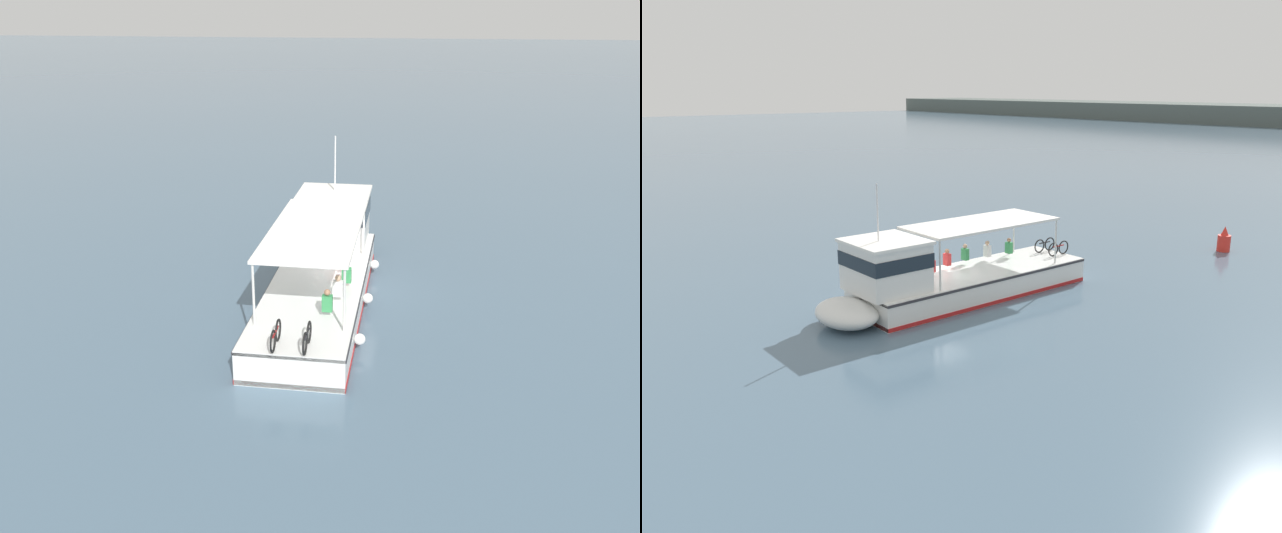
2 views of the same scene
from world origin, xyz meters
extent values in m
plane|color=slate|center=(0.00, 0.00, 0.00)|extent=(400.00, 400.00, 0.00)
cube|color=white|center=(0.71, 1.65, 0.55)|extent=(3.34, 10.84, 1.10)
ellipsoid|color=white|center=(0.79, -4.55, 0.55)|extent=(2.97, 2.24, 1.01)
cube|color=red|center=(0.71, 1.65, 0.10)|extent=(3.38, 10.84, 0.16)
cube|color=#2D2D33|center=(0.71, 1.65, 1.02)|extent=(3.40, 10.84, 0.10)
cube|color=white|center=(0.77, -2.75, 2.05)|extent=(2.75, 2.64, 1.90)
cube|color=#19232D|center=(0.77, -2.75, 2.38)|extent=(2.82, 2.68, 0.56)
cube|color=white|center=(0.77, -2.75, 3.06)|extent=(2.92, 2.80, 0.12)
cube|color=white|center=(0.70, 2.10, 3.15)|extent=(3.03, 6.74, 0.10)
cylinder|color=silver|center=(2.11, -1.13, 2.10)|extent=(0.08, 0.08, 2.00)
cylinder|color=silver|center=(-0.61, -1.17, 2.10)|extent=(0.08, 0.08, 2.00)
cylinder|color=silver|center=(2.02, 5.37, 2.10)|extent=(0.08, 0.08, 2.00)
cylinder|color=silver|center=(-0.70, 5.33, 2.10)|extent=(0.08, 0.08, 2.00)
cylinder|color=silver|center=(0.77, -3.05, 4.22)|extent=(0.06, 0.06, 2.20)
sphere|color=white|center=(-1.03, -1.77, 0.50)|extent=(0.36, 0.36, 0.36)
sphere|color=white|center=(-1.07, 1.53, 0.50)|extent=(0.36, 0.36, 0.36)
sphere|color=white|center=(-1.11, 4.63, 0.50)|extent=(0.36, 0.36, 0.36)
torus|color=black|center=(1.10, 6.21, 1.43)|extent=(0.07, 0.66, 0.66)
torus|color=black|center=(1.09, 6.91, 1.43)|extent=(0.07, 0.66, 0.66)
cylinder|color=maroon|center=(1.09, 6.56, 1.55)|extent=(0.07, 0.70, 0.06)
torus|color=black|center=(0.20, 6.19, 1.43)|extent=(0.07, 0.66, 0.66)
torus|color=black|center=(0.19, 6.89, 1.43)|extent=(0.07, 0.66, 0.66)
cylinder|color=#232328|center=(0.19, 6.54, 1.55)|extent=(0.07, 0.70, 0.06)
cube|color=#338C4C|center=(-0.06, 4.45, 1.56)|extent=(0.32, 0.22, 0.52)
sphere|color=#9E7051|center=(-0.06, 4.45, 1.93)|extent=(0.20, 0.20, 0.20)
cube|color=white|center=(-0.23, 3.27, 1.56)|extent=(0.32, 0.22, 0.52)
sphere|color=tan|center=(-0.23, 3.27, 1.93)|extent=(0.20, 0.20, 0.20)
cube|color=#338C4C|center=(-0.37, 2.09, 1.56)|extent=(0.32, 0.22, 0.52)
sphere|color=tan|center=(-0.37, 2.09, 1.93)|extent=(0.20, 0.20, 0.20)
cube|color=red|center=(-0.15, 0.91, 1.56)|extent=(0.32, 0.22, 0.52)
sphere|color=#9E7051|center=(-0.15, 0.91, 1.93)|extent=(0.20, 0.20, 0.20)
cube|color=red|center=(0.32, -0.26, 1.56)|extent=(0.32, 0.22, 0.52)
sphere|color=beige|center=(0.32, -0.26, 1.93)|extent=(0.20, 0.20, 0.20)
cylinder|color=red|center=(3.17, 17.57, 0.45)|extent=(0.70, 0.70, 0.90)
cone|color=red|center=(3.17, 17.57, 1.15)|extent=(0.42, 0.42, 0.50)
camera|label=1|loc=(-2.82, 22.81, 10.15)|focal=37.23mm
camera|label=2|loc=(21.69, -15.52, 8.76)|focal=36.59mm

